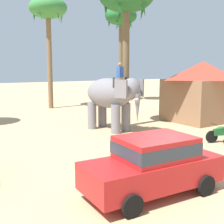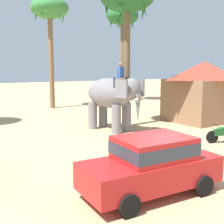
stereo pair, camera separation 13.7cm
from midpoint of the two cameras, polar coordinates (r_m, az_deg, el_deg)
The scene contains 8 objects.
ground_plane at distance 10.29m, azimuth 10.78°, elevation -12.53°, with size 120.00×120.00×0.00m, color tan.
car_sedan_foreground at distance 8.88m, azimuth 7.96°, elevation -9.56°, with size 4.13×1.93×1.70m.
elephant_with_mahout at distance 17.17m, azimuth 0.31°, elevation 3.02°, with size 2.63×4.01×3.88m.
motorcycle_far_in_row at distance 15.65m, azimuth 20.57°, elevation -3.77°, with size 1.74×0.75×0.94m.
palm_tree_near_hut at distance 31.81m, azimuth 2.16°, elevation 17.04°, with size 3.20×3.20×9.53m.
palm_tree_left_of_road at distance 27.20m, azimuth -11.53°, elevation 18.04°, with size 3.20×3.20×9.40m.
palm_tree_far_back at distance 18.76m, azimuth 3.09°, elevation 20.17°, with size 3.20×3.20×8.59m.
roadside_hut at distance 21.21m, azimuth 17.05°, elevation 4.10°, with size 5.32×4.59×4.00m.
Camera 2 is at (-6.08, -7.41, 3.71)m, focal length 48.40 mm.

